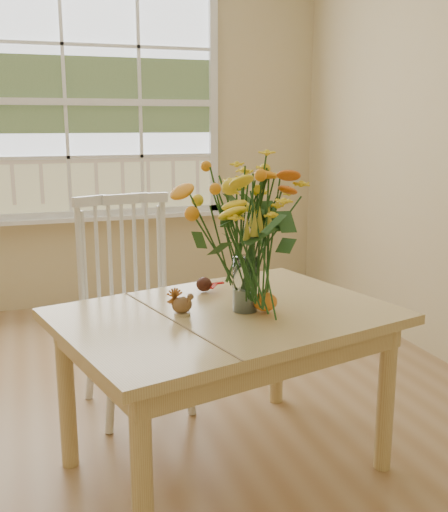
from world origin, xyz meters
name	(u,v)px	position (x,y,z in m)	size (l,w,h in m)	color
floor	(122,449)	(0.00, 0.00, -0.01)	(4.00, 4.50, 0.01)	#A37A4F
wall_back	(66,130)	(0.00, 2.25, 1.35)	(4.00, 0.02, 2.70)	beige
window	(65,104)	(0.00, 2.21, 1.53)	(2.42, 0.12, 1.74)	silver
dining_table	(226,333)	(0.39, -0.27, 0.59)	(1.45, 1.19, 0.68)	tan
windsor_chair	(130,293)	(0.14, 0.45, 0.58)	(0.54, 0.52, 1.03)	white
flower_vase	(245,230)	(0.47, -0.29, 1.00)	(0.46, 0.46, 0.54)	white
pumpkin	(265,303)	(0.54, -0.33, 0.72)	(0.10, 0.10, 0.08)	orange
turkey_figurine	(182,305)	(0.22, -0.26, 0.72)	(0.08, 0.06, 0.10)	#CCB78C
dark_gourd	(204,285)	(0.39, 0.02, 0.71)	(0.13, 0.10, 0.06)	#38160F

